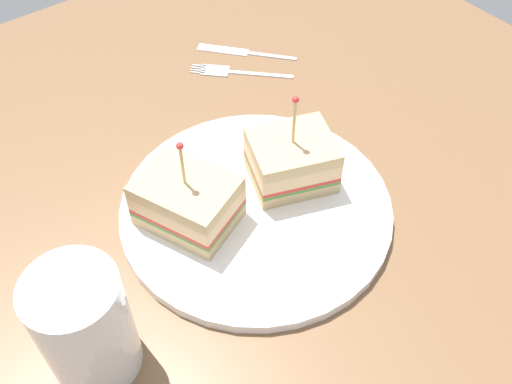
% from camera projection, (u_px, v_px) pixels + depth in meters
% --- Properties ---
extents(ground_plane, '(1.00, 1.00, 0.02)m').
position_uv_depth(ground_plane, '(256.00, 218.00, 0.61)').
color(ground_plane, brown).
extents(plate, '(0.28, 0.28, 0.01)m').
position_uv_depth(plate, '(256.00, 209.00, 0.60)').
color(plate, white).
rests_on(plate, ground_plane).
extents(sandwich_half_front, '(0.10, 0.10, 0.11)m').
position_uv_depth(sandwich_half_front, '(292.00, 160.00, 0.60)').
color(sandwich_half_front, tan).
rests_on(sandwich_half_front, plate).
extents(sandwich_half_back, '(0.11, 0.10, 0.10)m').
position_uv_depth(sandwich_half_back, '(187.00, 201.00, 0.57)').
color(sandwich_half_back, tan).
rests_on(sandwich_half_back, plate).
extents(drink_glass, '(0.07, 0.07, 0.11)m').
position_uv_depth(drink_glass, '(86.00, 329.00, 0.46)').
color(drink_glass, silver).
rests_on(drink_glass, ground_plane).
extents(fork, '(0.10, 0.10, 0.00)m').
position_uv_depth(fork, '(229.00, 71.00, 0.76)').
color(fork, silver).
rests_on(fork, ground_plane).
extents(knife, '(0.11, 0.10, 0.00)m').
position_uv_depth(knife, '(240.00, 51.00, 0.79)').
color(knife, silver).
rests_on(knife, ground_plane).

